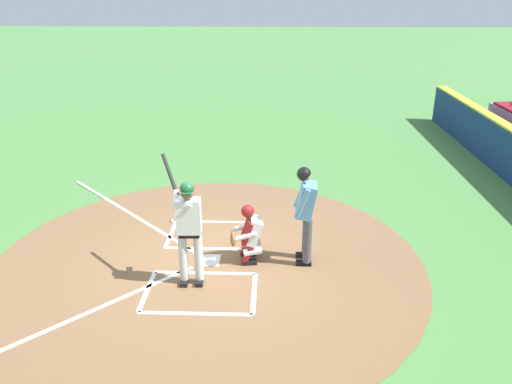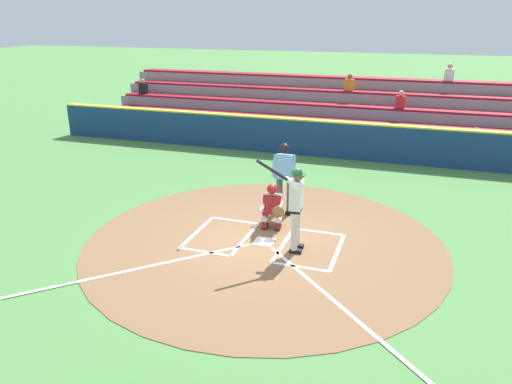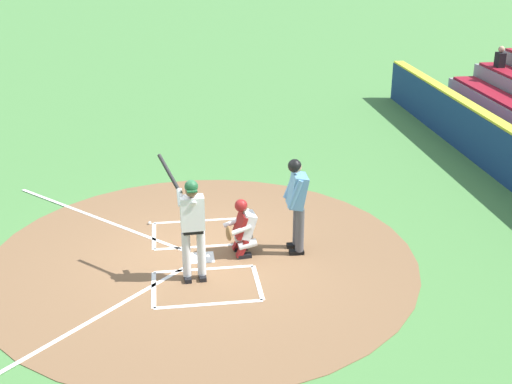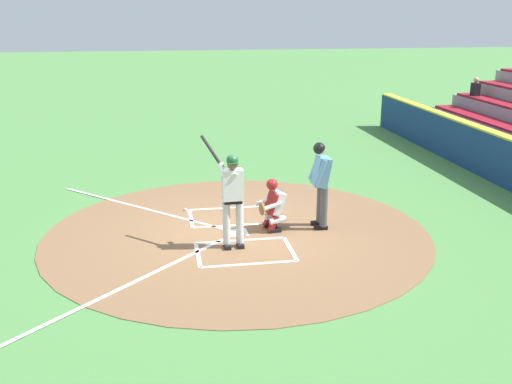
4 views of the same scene
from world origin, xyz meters
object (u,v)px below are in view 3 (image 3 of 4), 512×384
at_px(batter, 192,222).
at_px(plate_umpire, 297,199).
at_px(baseball, 150,223).
at_px(catcher, 242,226).

relative_size(batter, plate_umpire, 1.14).
bearing_deg(baseball, catcher, -132.08).
relative_size(plate_umpire, baseball, 25.20).
bearing_deg(batter, catcher, -50.37).
height_order(batter, baseball, batter).
bearing_deg(batter, baseball, 18.57).
xyz_separation_m(batter, plate_umpire, (0.79, -1.98, -0.02)).
distance_m(plate_umpire, baseball, 3.36).
bearing_deg(catcher, batter, 129.63).
xyz_separation_m(catcher, plate_umpire, (0.00, -1.02, 0.49)).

